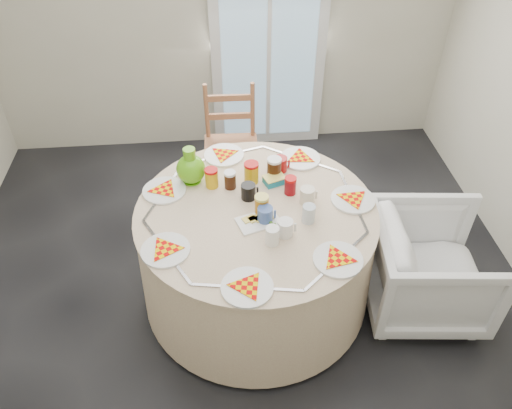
{
  "coord_description": "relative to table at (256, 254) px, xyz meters",
  "views": [
    {
      "loc": [
        -0.09,
        -2.15,
        2.73
      ],
      "look_at": [
        0.12,
        0.07,
        0.8
      ],
      "focal_mm": 35.0,
      "sensor_mm": 36.0,
      "label": 1
    }
  ],
  "objects": [
    {
      "name": "floor",
      "position": [
        -0.12,
        -0.07,
        -0.38
      ],
      "size": [
        4.0,
        4.0,
        0.0
      ],
      "primitive_type": "plane",
      "color": "black",
      "rests_on": "ground"
    },
    {
      "name": "wall_back",
      "position": [
        -0.12,
        1.93,
        0.93
      ],
      "size": [
        4.0,
        0.02,
        2.6
      ],
      "primitive_type": "cube",
      "color": "#BCB5A3",
      "rests_on": "floor"
    },
    {
      "name": "glass_door",
      "position": [
        0.28,
        1.88,
        0.68
      ],
      "size": [
        1.0,
        0.08,
        2.1
      ],
      "primitive_type": "cube",
      "color": "silver",
      "rests_on": "floor"
    },
    {
      "name": "table",
      "position": [
        0.0,
        0.0,
        0.0
      ],
      "size": [
        1.5,
        1.5,
        0.76
      ],
      "primitive_type": "cylinder",
      "color": "beige",
      "rests_on": "floor"
    },
    {
      "name": "wooden_chair",
      "position": [
        -0.1,
        1.09,
        0.09
      ],
      "size": [
        0.44,
        0.42,
        0.95
      ],
      "primitive_type": null,
      "rotation": [
        0.0,
        0.0,
        -0.03
      ],
      "color": "#A3623D",
      "rests_on": "floor"
    },
    {
      "name": "armchair",
      "position": [
        1.09,
        -0.19,
        0.02
      ],
      "size": [
        0.76,
        0.8,
        0.76
      ],
      "primitive_type": "imported",
      "rotation": [
        0.0,
        0.0,
        1.47
      ],
      "color": "white",
      "rests_on": "floor"
    },
    {
      "name": "place_settings",
      "position": [
        0.0,
        0.0,
        0.4
      ],
      "size": [
        1.95,
        1.95,
        0.03
      ],
      "primitive_type": null,
      "rotation": [
        0.0,
        0.0,
        0.43
      ],
      "color": "white",
      "rests_on": "table"
    },
    {
      "name": "jar_cluster",
      "position": [
        -0.03,
        0.2,
        0.45
      ],
      "size": [
        0.59,
        0.36,
        0.16
      ],
      "primitive_type": null,
      "rotation": [
        0.0,
        0.0,
        -0.17
      ],
      "color": "#A46322",
      "rests_on": "table"
    },
    {
      "name": "butter_tub",
      "position": [
        0.14,
        0.25,
        0.41
      ],
      "size": [
        0.16,
        0.13,
        0.05
      ],
      "primitive_type": "cube",
      "rotation": [
        0.0,
        0.0,
        0.36
      ],
      "color": "#127C98",
      "rests_on": "table"
    },
    {
      "name": "green_pitcher",
      "position": [
        -0.38,
        0.32,
        0.49
      ],
      "size": [
        0.23,
        0.23,
        0.24
      ],
      "primitive_type": null,
      "rotation": [
        0.0,
        0.0,
        0.3
      ],
      "color": "#53AC11",
      "rests_on": "table"
    },
    {
      "name": "cheese_platter",
      "position": [
        0.0,
        -0.11,
        0.4
      ],
      "size": [
        0.28,
        0.22,
        0.03
      ],
      "primitive_type": null,
      "rotation": [
        0.0,
        0.0,
        0.32
      ],
      "color": "white",
      "rests_on": "table"
    },
    {
      "name": "mugs_glasses",
      "position": [
        0.14,
        -0.0,
        0.44
      ],
      "size": [
        0.85,
        0.85,
        0.12
      ],
      "primitive_type": null,
      "rotation": [
        0.0,
        0.0,
        0.32
      ],
      "color": "#9B9A9A",
      "rests_on": "table"
    }
  ]
}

